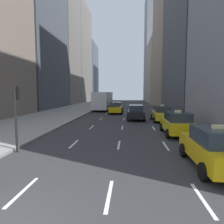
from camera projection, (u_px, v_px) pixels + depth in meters
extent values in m
cube|color=gray|center=(65.00, 112.00, 31.79)|extent=(8.00, 66.00, 0.15)
cube|color=white|center=(23.00, 191.00, 6.43)|extent=(0.12, 2.00, 0.01)
cube|color=white|center=(74.00, 144.00, 12.38)|extent=(0.12, 2.00, 0.01)
cube|color=white|center=(92.00, 127.00, 18.33)|extent=(0.12, 2.00, 0.01)
cube|color=white|center=(101.00, 119.00, 24.28)|extent=(0.12, 2.00, 0.01)
cube|color=white|center=(106.00, 114.00, 30.23)|extent=(0.12, 2.00, 0.01)
cube|color=white|center=(110.00, 110.00, 36.18)|extent=(0.12, 2.00, 0.01)
cube|color=white|center=(113.00, 108.00, 42.13)|extent=(0.12, 2.00, 0.01)
cube|color=white|center=(115.00, 106.00, 48.08)|extent=(0.12, 2.00, 0.01)
cube|color=white|center=(116.00, 104.00, 54.03)|extent=(0.12, 2.00, 0.01)
cube|color=white|center=(109.00, 195.00, 6.19)|extent=(0.12, 2.00, 0.01)
cube|color=white|center=(119.00, 145.00, 12.14)|extent=(0.12, 2.00, 0.01)
cube|color=white|center=(122.00, 128.00, 18.09)|extent=(0.12, 2.00, 0.01)
cube|color=white|center=(124.00, 119.00, 24.04)|extent=(0.12, 2.00, 0.01)
cube|color=white|center=(125.00, 114.00, 29.99)|extent=(0.12, 2.00, 0.01)
cube|color=white|center=(126.00, 110.00, 35.94)|extent=(0.12, 2.00, 0.01)
cube|color=white|center=(126.00, 108.00, 41.89)|extent=(0.12, 2.00, 0.01)
cube|color=white|center=(126.00, 106.00, 47.84)|extent=(0.12, 2.00, 0.01)
cube|color=white|center=(127.00, 104.00, 53.79)|extent=(0.12, 2.00, 0.01)
cube|color=white|center=(202.00, 199.00, 5.96)|extent=(0.12, 2.00, 0.01)
cube|color=white|center=(166.00, 146.00, 11.91)|extent=(0.12, 2.00, 0.01)
cube|color=white|center=(153.00, 128.00, 17.86)|extent=(0.12, 2.00, 0.01)
cube|color=white|center=(147.00, 119.00, 23.81)|extent=(0.12, 2.00, 0.01)
cube|color=white|center=(144.00, 114.00, 29.76)|extent=(0.12, 2.00, 0.01)
cube|color=white|center=(141.00, 110.00, 35.71)|extent=(0.12, 2.00, 0.01)
cube|color=white|center=(140.00, 108.00, 41.66)|extent=(0.12, 2.00, 0.01)
cube|color=white|center=(138.00, 106.00, 47.61)|extent=(0.12, 2.00, 0.01)
cube|color=white|center=(137.00, 104.00, 53.56)|extent=(0.12, 2.00, 0.01)
cube|color=#4C515B|center=(41.00, 34.00, 38.61)|extent=(6.00, 16.27, 28.83)
cube|color=slate|center=(64.00, 40.00, 52.79)|extent=(6.00, 12.08, 33.91)
cube|color=slate|center=(79.00, 54.00, 67.57)|extent=(6.00, 16.98, 32.15)
cube|color=#4C515B|center=(89.00, 72.00, 84.77)|extent=(6.00, 15.88, 23.56)
cube|color=gray|center=(171.00, 34.00, 42.49)|extent=(6.00, 16.41, 31.10)
cube|color=gray|center=(159.00, 72.00, 59.65)|extent=(6.00, 15.47, 18.42)
cube|color=gray|center=(153.00, 50.00, 73.15)|extent=(6.00, 12.97, 37.62)
cube|color=yellow|center=(116.00, 109.00, 30.21)|extent=(1.80, 4.40, 0.76)
cube|color=#28333D|center=(116.00, 104.00, 29.88)|extent=(1.58, 2.29, 0.64)
cube|color=#F2E599|center=(116.00, 102.00, 29.84)|extent=(0.44, 0.20, 0.14)
cylinder|color=black|center=(111.00, 111.00, 31.67)|extent=(0.22, 0.66, 0.66)
cylinder|color=black|center=(122.00, 111.00, 31.52)|extent=(0.22, 0.66, 0.66)
cylinder|color=black|center=(109.00, 112.00, 28.97)|extent=(0.22, 0.66, 0.66)
cylinder|color=black|center=(121.00, 112.00, 28.81)|extent=(0.22, 0.66, 0.66)
cube|color=yellow|center=(177.00, 125.00, 15.09)|extent=(1.80, 4.40, 0.76)
cube|color=#28333D|center=(178.00, 117.00, 14.76)|extent=(1.58, 2.29, 0.64)
cube|color=#F2E599|center=(178.00, 111.00, 14.72)|extent=(0.44, 0.20, 0.14)
cylinder|color=black|center=(161.00, 127.00, 16.55)|extent=(0.22, 0.66, 0.66)
cylinder|color=black|center=(184.00, 127.00, 16.40)|extent=(0.22, 0.66, 0.66)
cylinder|color=black|center=(168.00, 134.00, 13.85)|extent=(0.22, 0.66, 0.66)
cylinder|color=black|center=(195.00, 134.00, 13.69)|extent=(0.22, 0.66, 0.66)
cube|color=yellow|center=(162.00, 115.00, 22.07)|extent=(1.80, 4.40, 0.76)
cube|color=#28333D|center=(162.00, 109.00, 21.74)|extent=(1.58, 2.29, 0.64)
cube|color=#F2E599|center=(162.00, 105.00, 21.70)|extent=(0.44, 0.20, 0.14)
cylinder|color=black|center=(152.00, 117.00, 23.54)|extent=(0.22, 0.66, 0.66)
cylinder|color=black|center=(167.00, 117.00, 23.38)|extent=(0.22, 0.66, 0.66)
cylinder|color=black|center=(155.00, 120.00, 20.83)|extent=(0.22, 0.66, 0.66)
cylinder|color=black|center=(172.00, 120.00, 20.68)|extent=(0.22, 0.66, 0.66)
cube|color=yellow|center=(214.00, 151.00, 8.44)|extent=(1.80, 4.40, 0.76)
cube|color=#28333D|center=(218.00, 136.00, 8.11)|extent=(1.58, 2.29, 0.64)
cube|color=#F2E599|center=(218.00, 127.00, 8.08)|extent=(0.44, 0.20, 0.14)
cylinder|color=black|center=(183.00, 150.00, 9.91)|extent=(0.22, 0.66, 0.66)
cylinder|color=black|center=(221.00, 151.00, 9.76)|extent=(0.22, 0.66, 0.66)
cylinder|color=black|center=(204.00, 172.00, 7.20)|extent=(0.22, 0.66, 0.66)
cube|color=black|center=(136.00, 113.00, 23.66)|extent=(1.80, 5.00, 0.76)
cube|color=#28333D|center=(136.00, 108.00, 23.29)|extent=(1.58, 2.60, 0.64)
cylinder|color=black|center=(128.00, 115.00, 25.31)|extent=(0.22, 0.66, 0.66)
cylinder|color=black|center=(142.00, 115.00, 25.15)|extent=(0.22, 0.66, 0.66)
cylinder|color=black|center=(128.00, 118.00, 22.23)|extent=(0.22, 0.66, 0.66)
cylinder|color=black|center=(144.00, 118.00, 22.08)|extent=(0.22, 0.66, 0.66)
cube|color=silver|center=(103.00, 100.00, 37.34)|extent=(2.50, 11.60, 2.90)
cube|color=#28333D|center=(107.00, 97.00, 43.01)|extent=(2.30, 0.12, 1.40)
cube|color=#28333D|center=(97.00, 98.00, 37.41)|extent=(0.08, 9.86, 1.10)
cube|color=yellow|center=(107.00, 93.00, 42.92)|extent=(1.50, 0.10, 0.36)
cylinder|color=black|center=(100.00, 106.00, 41.14)|extent=(0.30, 1.00, 1.00)
cylinder|color=black|center=(112.00, 106.00, 40.93)|extent=(0.30, 1.00, 1.00)
cylinder|color=black|center=(94.00, 108.00, 34.41)|extent=(0.30, 1.00, 1.00)
cylinder|color=black|center=(108.00, 108.00, 34.20)|extent=(0.30, 1.00, 1.00)
cylinder|color=black|center=(16.00, 119.00, 10.50)|extent=(0.12, 0.12, 3.60)
cube|color=black|center=(16.00, 93.00, 10.55)|extent=(0.24, 0.20, 0.72)
sphere|color=red|center=(17.00, 89.00, 10.63)|extent=(0.14, 0.14, 0.14)
sphere|color=#4C3F14|center=(18.00, 93.00, 10.66)|extent=(0.14, 0.14, 0.14)
sphere|color=#198C2D|center=(18.00, 97.00, 10.68)|extent=(0.14, 0.14, 0.14)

